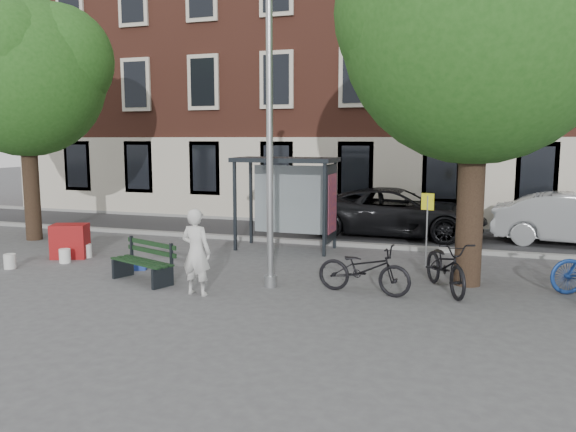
{
  "coord_description": "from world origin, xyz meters",
  "views": [
    {
      "loc": [
        4.04,
        -10.99,
        3.14
      ],
      "look_at": [
        0.07,
        1.0,
        1.4
      ],
      "focal_mm": 35.0,
      "sensor_mm": 36.0,
      "label": 1
    }
  ],
  "objects_px": {
    "red_stand": "(70,241)",
    "notice_sign": "(427,214)",
    "bus_shelter": "(300,183)",
    "bike_a": "(364,269)",
    "car_dark": "(396,212)",
    "painter": "(196,252)",
    "lamppost": "(270,156)",
    "bike_c": "(446,265)",
    "bench": "(144,264)"
  },
  "relations": [
    {
      "from": "bike_a",
      "to": "bike_c",
      "type": "height_order",
      "value": "bike_c"
    },
    {
      "from": "painter",
      "to": "red_stand",
      "type": "bearing_deg",
      "value": -18.77
    },
    {
      "from": "car_dark",
      "to": "red_stand",
      "type": "height_order",
      "value": "car_dark"
    },
    {
      "from": "car_dark",
      "to": "notice_sign",
      "type": "relative_size",
      "value": 3.09
    },
    {
      "from": "painter",
      "to": "bench",
      "type": "height_order",
      "value": "painter"
    },
    {
      "from": "bus_shelter",
      "to": "painter",
      "type": "xyz_separation_m",
      "value": [
        -0.59,
        -5.16,
        -1.03
      ]
    },
    {
      "from": "bus_shelter",
      "to": "lamppost",
      "type": "bearing_deg",
      "value": -81.57
    },
    {
      "from": "lamppost",
      "to": "notice_sign",
      "type": "distance_m",
      "value": 4.53
    },
    {
      "from": "painter",
      "to": "bus_shelter",
      "type": "bearing_deg",
      "value": -91.39
    },
    {
      "from": "bike_c",
      "to": "red_stand",
      "type": "distance_m",
      "value": 9.64
    },
    {
      "from": "bus_shelter",
      "to": "bike_a",
      "type": "height_order",
      "value": "bus_shelter"
    },
    {
      "from": "lamppost",
      "to": "bus_shelter",
      "type": "xyz_separation_m",
      "value": [
        -0.61,
        4.11,
        -0.87
      ]
    },
    {
      "from": "bike_a",
      "to": "red_stand",
      "type": "bearing_deg",
      "value": 89.54
    },
    {
      "from": "bus_shelter",
      "to": "bike_c",
      "type": "xyz_separation_m",
      "value": [
        4.18,
        -3.31,
        -1.37
      ]
    },
    {
      "from": "bench",
      "to": "bike_a",
      "type": "height_order",
      "value": "bike_a"
    },
    {
      "from": "lamppost",
      "to": "car_dark",
      "type": "distance_m",
      "value": 7.73
    },
    {
      "from": "lamppost",
      "to": "bike_a",
      "type": "bearing_deg",
      "value": 2.64
    },
    {
      "from": "bike_c",
      "to": "car_dark",
      "type": "xyz_separation_m",
      "value": [
        -1.86,
        6.47,
        0.23
      ]
    },
    {
      "from": "bike_a",
      "to": "bike_c",
      "type": "distance_m",
      "value": 1.72
    },
    {
      "from": "bus_shelter",
      "to": "bike_a",
      "type": "distance_m",
      "value": 4.99
    },
    {
      "from": "bus_shelter",
      "to": "red_stand",
      "type": "distance_m",
      "value": 6.4
    },
    {
      "from": "bike_c",
      "to": "car_dark",
      "type": "relative_size",
      "value": 0.37
    },
    {
      "from": "painter",
      "to": "notice_sign",
      "type": "height_order",
      "value": "notice_sign"
    },
    {
      "from": "painter",
      "to": "notice_sign",
      "type": "xyz_separation_m",
      "value": [
        4.2,
        4.12,
        0.42
      ]
    },
    {
      "from": "bench",
      "to": "red_stand",
      "type": "distance_m",
      "value": 3.61
    },
    {
      "from": "bike_c",
      "to": "bus_shelter",
      "type": "bearing_deg",
      "value": 117.97
    },
    {
      "from": "bike_a",
      "to": "notice_sign",
      "type": "height_order",
      "value": "notice_sign"
    },
    {
      "from": "bike_c",
      "to": "car_dark",
      "type": "bearing_deg",
      "value": 82.37
    },
    {
      "from": "bus_shelter",
      "to": "red_stand",
      "type": "relative_size",
      "value": 3.17
    },
    {
      "from": "bike_c",
      "to": "bike_a",
      "type": "bearing_deg",
      "value": -179.55
    },
    {
      "from": "bus_shelter",
      "to": "car_dark",
      "type": "relative_size",
      "value": 0.51
    },
    {
      "from": "red_stand",
      "to": "bike_a",
      "type": "bearing_deg",
      "value": -7.12
    },
    {
      "from": "red_stand",
      "to": "bench",
      "type": "bearing_deg",
      "value": -25.7
    },
    {
      "from": "bike_a",
      "to": "lamppost",
      "type": "bearing_deg",
      "value": 99.3
    },
    {
      "from": "lamppost",
      "to": "bus_shelter",
      "type": "relative_size",
      "value": 2.14
    },
    {
      "from": "car_dark",
      "to": "bike_c",
      "type": "bearing_deg",
      "value": -163.69
    },
    {
      "from": "red_stand",
      "to": "notice_sign",
      "type": "distance_m",
      "value": 9.31
    },
    {
      "from": "painter",
      "to": "red_stand",
      "type": "height_order",
      "value": "painter"
    },
    {
      "from": "bike_c",
      "to": "bench",
      "type": "bearing_deg",
      "value": 167.52
    },
    {
      "from": "bench",
      "to": "bike_a",
      "type": "bearing_deg",
      "value": 28.24
    },
    {
      "from": "bench",
      "to": "car_dark",
      "type": "height_order",
      "value": "car_dark"
    },
    {
      "from": "painter",
      "to": "bike_c",
      "type": "xyz_separation_m",
      "value": [
        4.77,
        1.85,
        -0.34
      ]
    },
    {
      "from": "bike_a",
      "to": "bench",
      "type": "bearing_deg",
      "value": 103.3
    },
    {
      "from": "bus_shelter",
      "to": "bike_a",
      "type": "relative_size",
      "value": 1.47
    },
    {
      "from": "car_dark",
      "to": "red_stand",
      "type": "relative_size",
      "value": 6.25
    },
    {
      "from": "lamppost",
      "to": "notice_sign",
      "type": "height_order",
      "value": "lamppost"
    },
    {
      "from": "red_stand",
      "to": "bus_shelter",
      "type": "bearing_deg",
      "value": 28.85
    },
    {
      "from": "bus_shelter",
      "to": "notice_sign",
      "type": "distance_m",
      "value": 3.81
    },
    {
      "from": "notice_sign",
      "to": "car_dark",
      "type": "bearing_deg",
      "value": 119.49
    },
    {
      "from": "painter",
      "to": "bench",
      "type": "distance_m",
      "value": 1.78
    }
  ]
}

